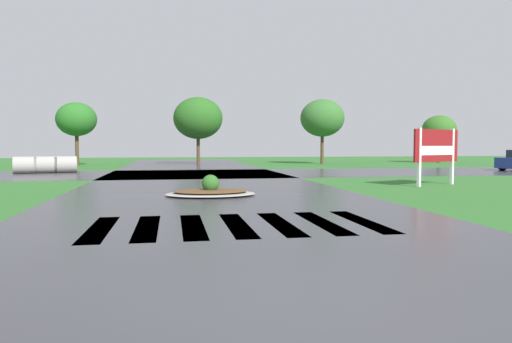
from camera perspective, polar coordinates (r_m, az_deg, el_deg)
ground_plane at (r=4.69m, az=7.16°, el=-17.90°), size 120.00×120.00×0.10m
asphalt_roadway at (r=14.34m, az=-4.69°, el=-3.37°), size 9.80×80.00×0.01m
asphalt_cross_road at (r=27.36m, az=-7.21°, el=-0.27°), size 90.00×8.82×0.01m
crosswalk_stripes at (r=9.87m, az=-2.26°, el=-6.35°), size 5.85×3.11×0.01m
estate_billboard at (r=20.66m, az=20.63°, el=2.61°), size 2.54×1.20×2.31m
median_island at (r=15.55m, az=-5.42°, el=-2.39°), size 2.90×2.08×0.68m
drainage_pipe_stack at (r=30.56m, az=-23.71°, el=0.75°), size 3.53×1.72×0.97m
background_treeline at (r=39.92m, az=-8.72°, el=5.95°), size 46.23×4.55×5.59m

